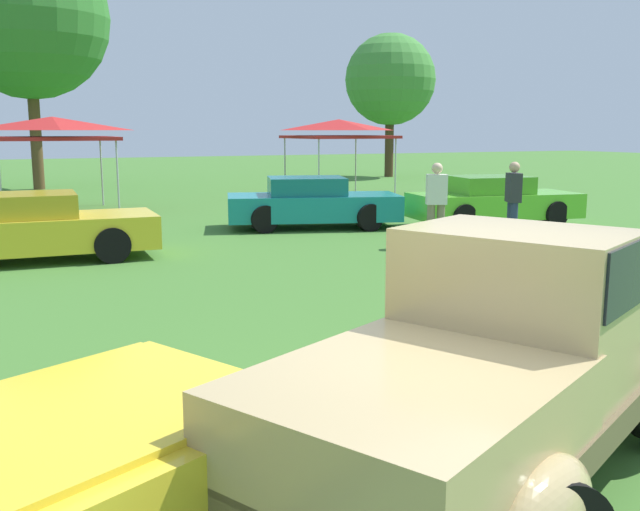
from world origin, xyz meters
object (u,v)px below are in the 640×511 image
object	(u,v)px
show_car_teal	(312,203)
canopy_tent_left_field	(53,127)
spectator_near_truck	(513,199)
show_car_lime	(493,201)
show_car_yellow	(29,228)
canopy_tent_center_field	(339,128)
feature_pickup_truck	(509,357)
spectator_by_row	(436,202)

from	to	relation	value
show_car_teal	canopy_tent_left_field	distance (m)	8.26
spectator_near_truck	show_car_lime	bearing A→B (deg)	59.01
show_car_teal	canopy_tent_left_field	xyz separation A→B (m)	(-5.27, 6.10, 1.82)
show_car_yellow	show_car_lime	size ratio (longest dim) A/B	1.02
show_car_yellow	canopy_tent_left_field	xyz separation A→B (m)	(1.17, 8.02, 1.82)
canopy_tent_center_field	canopy_tent_left_field	bearing A→B (deg)	-174.46
canopy_tent_left_field	canopy_tent_center_field	bearing A→B (deg)	5.54
show_car_yellow	canopy_tent_left_field	distance (m)	8.31
canopy_tent_center_field	feature_pickup_truck	bearing A→B (deg)	-113.56
show_car_yellow	canopy_tent_center_field	xyz separation A→B (m)	(10.68, 8.94, 1.82)
show_car_teal	show_car_yellow	bearing A→B (deg)	-163.42
canopy_tent_left_field	canopy_tent_center_field	xyz separation A→B (m)	(9.51, 0.92, -0.00)
show_car_lime	canopy_tent_center_field	xyz separation A→B (m)	(-0.00, 8.54, 1.82)
spectator_by_row	canopy_tent_left_field	bearing A→B (deg)	123.09
show_car_lime	feature_pickup_truck	bearing A→B (deg)	-128.35
spectator_near_truck	show_car_yellow	bearing A→B (deg)	167.62
feature_pickup_truck	show_car_lime	bearing A→B (deg)	51.65
show_car_lime	spectator_near_truck	bearing A→B (deg)	-120.99
feature_pickup_truck	canopy_tent_center_field	distance (m)	20.83
show_car_yellow	canopy_tent_left_field	bearing A→B (deg)	81.70
show_car_yellow	spectator_near_truck	distance (m)	9.45
spectator_by_row	canopy_tent_center_field	bearing A→B (deg)	73.53
show_car_teal	show_car_lime	bearing A→B (deg)	-19.61
show_car_yellow	show_car_lime	bearing A→B (deg)	2.17
feature_pickup_truck	canopy_tent_center_field	world-z (taller)	canopy_tent_center_field
show_car_yellow	spectator_near_truck	size ratio (longest dim) A/B	2.61
canopy_tent_left_field	spectator_by_row	bearing A→B (deg)	-56.91
show_car_teal	spectator_near_truck	world-z (taller)	spectator_near_truck
show_car_yellow	canopy_tent_left_field	size ratio (longest dim) A/B	1.34
spectator_by_row	canopy_tent_center_field	xyz separation A→B (m)	(3.16, 10.67, 1.51)
canopy_tent_center_field	spectator_near_truck	bearing A→B (deg)	-97.55
show_car_yellow	spectator_by_row	size ratio (longest dim) A/B	2.61
show_car_yellow	canopy_tent_left_field	world-z (taller)	canopy_tent_left_field
show_car_lime	spectator_by_row	distance (m)	3.83
canopy_tent_center_field	show_car_lime	bearing A→B (deg)	-89.97
feature_pickup_truck	canopy_tent_left_field	distance (m)	18.22
show_car_yellow	canopy_tent_center_field	bearing A→B (deg)	39.94
show_car_teal	canopy_tent_center_field	world-z (taller)	canopy_tent_center_field
spectator_by_row	canopy_tent_left_field	world-z (taller)	canopy_tent_left_field
spectator_by_row	canopy_tent_left_field	distance (m)	11.73
show_car_lime	canopy_tent_left_field	bearing A→B (deg)	141.32
show_car_yellow	spectator_by_row	xyz separation A→B (m)	(7.52, -1.73, 0.31)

